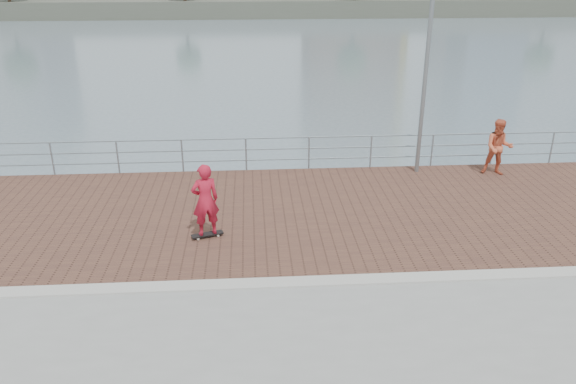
{
  "coord_description": "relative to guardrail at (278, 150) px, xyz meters",
  "views": [
    {
      "loc": [
        -0.84,
        -10.32,
        6.49
      ],
      "look_at": [
        0.0,
        2.0,
        1.3
      ],
      "focal_mm": 35.0,
      "sensor_mm": 36.0,
      "label": 1
    }
  ],
  "objects": [
    {
      "name": "guardrail",
      "position": [
        0.0,
        0.0,
        0.0
      ],
      "size": [
        39.06,
        0.06,
        1.13
      ],
      "color": "#8C9EA8",
      "rests_on": "brick_lane"
    },
    {
      "name": "bystander",
      "position": [
        6.96,
        -0.91,
        0.23
      ],
      "size": [
        1.04,
        0.91,
        1.8
      ],
      "primitive_type": "imported",
      "rotation": [
        0.0,
        0.0,
        -0.3
      ],
      "color": "#D96240",
      "rests_on": "brick_lane"
    },
    {
      "name": "brick_lane",
      "position": [
        -0.0,
        -3.4,
        -0.68
      ],
      "size": [
        40.0,
        6.8,
        0.02
      ],
      "primitive_type": "cube",
      "color": "brown",
      "rests_on": "seawall"
    },
    {
      "name": "street_lamp",
      "position": [
        4.51,
        -0.99,
        4.07
      ],
      "size": [
        0.49,
        1.42,
        6.7
      ],
      "color": "gray",
      "rests_on": "brick_lane"
    },
    {
      "name": "water",
      "position": [
        -0.0,
        -7.0,
        -2.69
      ],
      "size": [
        400.0,
        400.0,
        0.0
      ],
      "primitive_type": "plane",
      "color": "slate",
      "rests_on": "ground"
    },
    {
      "name": "skateboarder",
      "position": [
        -2.0,
        -4.72,
        0.34
      ],
      "size": [
        0.78,
        0.63,
        1.84
      ],
      "primitive_type": "imported",
      "rotation": [
        0.0,
        0.0,
        3.46
      ],
      "color": "red",
      "rests_on": "skateboard"
    },
    {
      "name": "curb",
      "position": [
        -0.0,
        -7.0,
        -0.66
      ],
      "size": [
        40.0,
        0.4,
        0.06
      ],
      "primitive_type": "cube",
      "color": "#B7B5AD",
      "rests_on": "seawall"
    },
    {
      "name": "skateboard",
      "position": [
        -2.0,
        -4.72,
        -0.6
      ],
      "size": [
        0.82,
        0.44,
        0.09
      ],
      "rotation": [
        0.0,
        0.0,
        0.32
      ],
      "color": "black",
      "rests_on": "brick_lane"
    }
  ]
}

